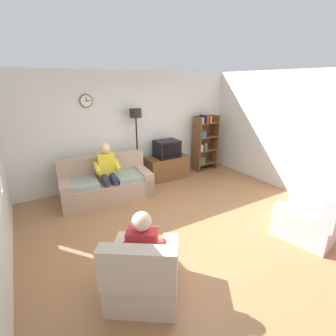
# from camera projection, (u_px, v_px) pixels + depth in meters

# --- Properties ---
(ground_plane) EXTENTS (12.00, 12.00, 0.00)m
(ground_plane) POSITION_uv_depth(u_px,v_px,m) (194.00, 225.00, 4.44)
(ground_plane) COLOR #9E6B42
(back_wall_assembly) EXTENTS (6.20, 0.17, 2.70)m
(back_wall_assembly) POSITION_uv_depth(u_px,v_px,m) (132.00, 128.00, 6.14)
(back_wall_assembly) COLOR silver
(back_wall_assembly) RESTS_ON ground_plane
(right_wall) EXTENTS (0.12, 5.80, 2.70)m
(right_wall) POSITION_uv_depth(u_px,v_px,m) (302.00, 135.00, 5.38)
(right_wall) COLOR silver
(right_wall) RESTS_ON ground_plane
(couch) EXTENTS (1.97, 1.04, 0.90)m
(couch) POSITION_uv_depth(u_px,v_px,m) (106.00, 184.00, 5.41)
(couch) COLOR tan
(couch) RESTS_ON ground_plane
(tv_stand) EXTENTS (1.10, 0.56, 0.59)m
(tv_stand) POSITION_uv_depth(u_px,v_px,m) (167.00, 167.00, 6.53)
(tv_stand) COLOR brown
(tv_stand) RESTS_ON ground_plane
(tv) EXTENTS (0.60, 0.49, 0.44)m
(tv) POSITION_uv_depth(u_px,v_px,m) (167.00, 149.00, 6.34)
(tv) COLOR black
(tv) RESTS_ON tv_stand
(bookshelf) EXTENTS (0.68, 0.36, 1.58)m
(bookshelf) POSITION_uv_depth(u_px,v_px,m) (204.00, 141.00, 7.03)
(bookshelf) COLOR brown
(bookshelf) RESTS_ON ground_plane
(floor_lamp) EXTENTS (0.28, 0.28, 1.85)m
(floor_lamp) POSITION_uv_depth(u_px,v_px,m) (136.00, 126.00, 5.85)
(floor_lamp) COLOR black
(floor_lamp) RESTS_ON ground_plane
(armchair_near_window) EXTENTS (1.16, 1.18, 0.90)m
(armchair_near_window) POSITION_uv_depth(u_px,v_px,m) (144.00, 274.00, 2.92)
(armchair_near_window) COLOR #BCAD99
(armchair_near_window) RESTS_ON ground_plane
(armchair_near_bookshelf) EXTENTS (0.95, 1.01, 0.90)m
(armchair_near_bookshelf) POSITION_uv_depth(u_px,v_px,m) (310.00, 221.00, 4.03)
(armchair_near_bookshelf) COLOR beige
(armchair_near_bookshelf) RESTS_ON ground_plane
(person_on_couch) EXTENTS (0.54, 0.56, 1.24)m
(person_on_couch) POSITION_uv_depth(u_px,v_px,m) (108.00, 169.00, 5.20)
(person_on_couch) COLOR yellow
(person_on_couch) RESTS_ON ground_plane
(person_in_left_armchair) EXTENTS (0.61, 0.64, 1.12)m
(person_in_left_armchair) POSITION_uv_depth(u_px,v_px,m) (144.00, 247.00, 2.90)
(person_in_left_armchair) COLOR red
(person_in_left_armchair) RESTS_ON ground_plane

